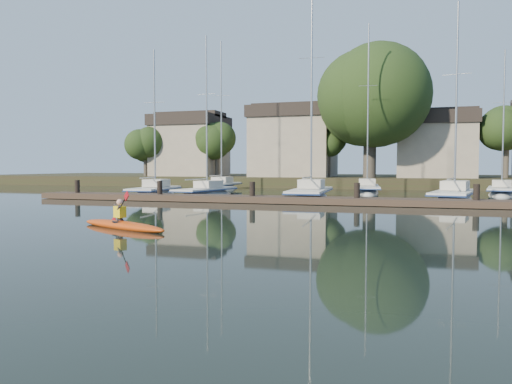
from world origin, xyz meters
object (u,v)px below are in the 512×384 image
(kayak, at_px, (122,224))
(dock, at_px, (303,200))
(sailboat_0, at_px, (154,198))
(sailboat_2, at_px, (310,202))
(sailboat_3, at_px, (454,204))
(sailboat_7, at_px, (501,197))
(sailboat_1, at_px, (206,198))
(sailboat_6, at_px, (367,195))
(sailboat_5, at_px, (221,192))

(kayak, distance_m, dock, 13.32)
(sailboat_0, xyz_separation_m, sailboat_2, (11.28, -0.00, -0.00))
(sailboat_3, xyz_separation_m, sailboat_7, (3.84, 7.87, 0.02))
(sailboat_1, xyz_separation_m, sailboat_2, (7.71, -0.91, -0.03))
(sailboat_2, bearing_deg, sailboat_0, 176.77)
(dock, height_order, sailboat_3, sailboat_3)
(sailboat_2, xyz_separation_m, sailboat_6, (2.85, 8.77, 0.03))
(dock, relative_size, sailboat_1, 2.74)
(sailboat_0, bearing_deg, sailboat_7, 11.79)
(sailboat_3, relative_size, sailboat_5, 0.92)
(sailboat_1, bearing_deg, kayak, -68.09)
(sailboat_3, relative_size, sailboat_6, 0.91)
(sailboat_6, bearing_deg, sailboat_3, -60.75)
(dock, height_order, sailboat_5, sailboat_5)
(sailboat_3, height_order, sailboat_6, sailboat_6)
(sailboat_1, relative_size, sailboat_2, 0.80)
(sailboat_2, bearing_deg, sailboat_7, 30.19)
(sailboat_1, height_order, sailboat_3, sailboat_3)
(sailboat_3, bearing_deg, sailboat_1, -170.34)
(sailboat_2, relative_size, sailboat_7, 1.33)
(sailboat_1, bearing_deg, sailboat_0, -158.24)
(sailboat_0, height_order, sailboat_3, sailboat_3)
(sailboat_2, xyz_separation_m, sailboat_3, (8.67, 0.38, -0.00))
(sailboat_5, height_order, sailboat_7, sailboat_5)
(sailboat_1, height_order, sailboat_7, sailboat_1)
(sailboat_5, xyz_separation_m, sailboat_7, (22.40, -1.20, 0.00))
(sailboat_2, height_order, sailboat_3, sailboat_2)
(kayak, bearing_deg, sailboat_5, 126.70)
(kayak, height_order, dock, kayak)
(dock, xyz_separation_m, sailboat_6, (2.47, 12.91, -0.37))
(dock, xyz_separation_m, sailboat_1, (-8.10, 5.05, -0.37))
(dock, height_order, sailboat_2, sailboat_2)
(sailboat_2, bearing_deg, sailboat_6, 68.77)
(sailboat_2, height_order, sailboat_5, sailboat_2)
(sailboat_2, distance_m, sailboat_7, 14.98)
(sailboat_1, height_order, sailboat_6, sailboat_6)
(kayak, xyz_separation_m, sailboat_0, (-8.15, 17.00, -0.36))
(sailboat_6, bearing_deg, kayak, -108.55)
(kayak, bearing_deg, sailboat_6, 99.27)
(sailboat_7, bearing_deg, sailboat_1, -150.87)
(sailboat_3, xyz_separation_m, sailboat_5, (-18.56, 9.06, 0.02))
(sailboat_6, xyz_separation_m, sailboat_7, (9.65, -0.52, -0.01))
(sailboat_1, distance_m, sailboat_2, 7.77)
(sailboat_0, distance_m, sailboat_6, 16.63)
(kayak, xyz_separation_m, sailboat_7, (15.63, 25.24, -0.34))
(kayak, bearing_deg, dock, 97.04)
(kayak, xyz_separation_m, sailboat_3, (11.80, 17.37, -0.36))
(dock, distance_m, sailboat_6, 13.15)
(sailboat_0, xyz_separation_m, sailboat_7, (23.78, 8.24, 0.02))
(sailboat_0, height_order, sailboat_6, sailboat_6)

